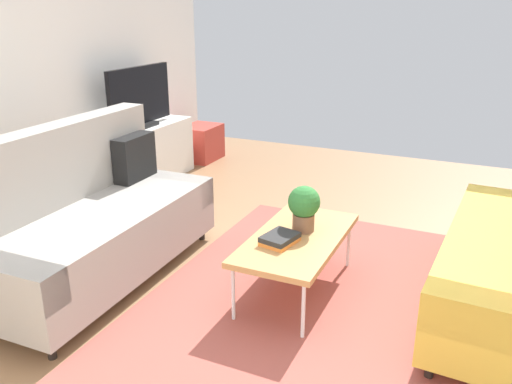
# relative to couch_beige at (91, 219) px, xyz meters

# --- Properties ---
(ground_plane) EXTENTS (7.68, 7.68, 0.00)m
(ground_plane) POSITION_rel_couch_beige_xyz_m (0.36, -1.51, -0.44)
(ground_plane) COLOR #936B47
(area_rug) EXTENTS (2.90, 2.20, 0.01)m
(area_rug) POSITION_rel_couch_beige_xyz_m (0.34, -1.62, -0.44)
(area_rug) COLOR #9E4C42
(area_rug) RESTS_ON ground_plane
(couch_beige) EXTENTS (1.92, 0.88, 1.10)m
(couch_beige) POSITION_rel_couch_beige_xyz_m (0.00, 0.00, 0.00)
(couch_beige) COLOR gray
(couch_beige) RESTS_ON ground_plane
(coffee_table) EXTENTS (1.10, 0.56, 0.42)m
(coffee_table) POSITION_rel_couch_beige_xyz_m (0.39, -1.42, -0.05)
(coffee_table) COLOR #B7844C
(coffee_table) RESTS_ON ground_plane
(tv_console) EXTENTS (1.40, 0.44, 0.64)m
(tv_console) POSITION_rel_couch_beige_xyz_m (1.90, 0.95, -0.12)
(tv_console) COLOR silver
(tv_console) RESTS_ON ground_plane
(tv) EXTENTS (1.00, 0.20, 0.64)m
(tv) POSITION_rel_couch_beige_xyz_m (1.90, 0.93, 0.51)
(tv) COLOR black
(tv) RESTS_ON tv_console
(storage_trunk) EXTENTS (0.52, 0.40, 0.44)m
(storage_trunk) POSITION_rel_couch_beige_xyz_m (3.00, 0.85, -0.22)
(storage_trunk) COLOR #B2382D
(storage_trunk) RESTS_ON ground_plane
(potted_plant) EXTENTS (0.22, 0.22, 0.32)m
(potted_plant) POSITION_rel_couch_beige_xyz_m (0.50, -1.42, 0.16)
(potted_plant) COLOR brown
(potted_plant) RESTS_ON coffee_table
(table_book_0) EXTENTS (0.27, 0.22, 0.03)m
(table_book_0) POSITION_rel_couch_beige_xyz_m (0.24, -1.35, -0.01)
(table_book_0) COLOR orange
(table_book_0) RESTS_ON coffee_table
(table_book_1) EXTENTS (0.27, 0.23, 0.03)m
(table_book_1) POSITION_rel_couch_beige_xyz_m (0.24, -1.35, 0.02)
(table_book_1) COLOR #262626
(table_book_1) RESTS_ON table_book_0
(vase_0) EXTENTS (0.09, 0.09, 0.12)m
(vase_0) POSITION_rel_couch_beige_xyz_m (1.32, 1.00, 0.26)
(vase_0) COLOR silver
(vase_0) RESTS_ON tv_console
(vase_1) EXTENTS (0.09, 0.09, 0.18)m
(vase_1) POSITION_rel_couch_beige_xyz_m (1.47, 1.00, 0.29)
(vase_1) COLOR silver
(vase_1) RESTS_ON tv_console
(bottle_0) EXTENTS (0.05, 0.05, 0.15)m
(bottle_0) POSITION_rel_couch_beige_xyz_m (1.62, 0.91, 0.27)
(bottle_0) COLOR #3F8C4C
(bottle_0) RESTS_ON tv_console
(bottle_1) EXTENTS (0.05, 0.05, 0.18)m
(bottle_1) POSITION_rel_couch_beige_xyz_m (1.72, 0.91, 0.29)
(bottle_1) COLOR silver
(bottle_1) RESTS_ON tv_console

